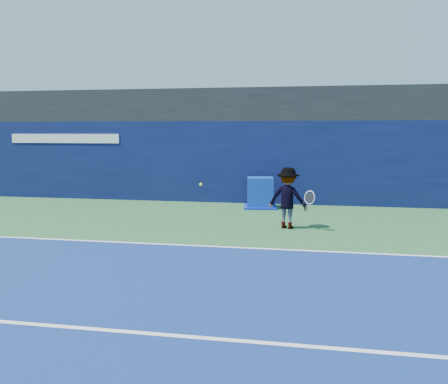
{
  "coord_description": "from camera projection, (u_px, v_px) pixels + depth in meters",
  "views": [
    {
      "loc": [
        2.81,
        -7.95,
        2.65
      ],
      "look_at": [
        0.25,
        5.2,
        1.0
      ],
      "focal_mm": 40.0,
      "sensor_mm": 36.0,
      "label": 1
    }
  ],
  "objects": [
    {
      "name": "ground",
      "position": [
        152.0,
        285.0,
        8.6
      ],
      "size": [
        80.0,
        80.0,
        0.0
      ],
      "primitive_type": "plane",
      "color": "#2A5F31",
      "rests_on": "ground"
    },
    {
      "name": "baseline",
      "position": [
        195.0,
        246.0,
        11.52
      ],
      "size": [
        24.0,
        0.1,
        0.01
      ],
      "primitive_type": "cube",
      "color": "white",
      "rests_on": "ground"
    },
    {
      "name": "service_line",
      "position": [
        103.0,
        330.0,
        6.65
      ],
      "size": [
        24.0,
        0.1,
        0.01
      ],
      "primitive_type": "cube",
      "color": "white",
      "rests_on": "ground"
    },
    {
      "name": "stadium_band",
      "position": [
        248.0,
        106.0,
        19.36
      ],
      "size": [
        36.0,
        3.0,
        1.2
      ],
      "primitive_type": "cube",
      "color": "black",
      "rests_on": "back_wall_assembly"
    },
    {
      "name": "back_wall_assembly",
      "position": [
        244.0,
        162.0,
        18.65
      ],
      "size": [
        36.0,
        1.03,
        3.0
      ],
      "color": "#0B123E",
      "rests_on": "ground"
    },
    {
      "name": "equipment_cart",
      "position": [
        260.0,
        194.0,
        17.21
      ],
      "size": [
        1.25,
        1.25,
        1.05
      ],
      "color": "#0B2D9F",
      "rests_on": "ground"
    },
    {
      "name": "tennis_player",
      "position": [
        288.0,
        198.0,
        13.55
      ],
      "size": [
        1.34,
        0.86,
        1.66
      ],
      "color": "white",
      "rests_on": "ground"
    },
    {
      "name": "tennis_ball",
      "position": [
        201.0,
        184.0,
        12.95
      ],
      "size": [
        0.08,
        0.08,
        0.08
      ],
      "color": "#C8E919",
      "rests_on": "ground"
    }
  ]
}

